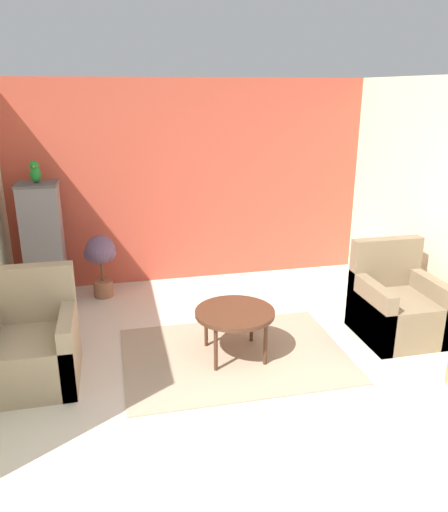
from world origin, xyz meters
TOP-DOWN VIEW (x-y plane):
  - ground_plane at (0.00, 0.00)m, footprint 20.00×20.00m
  - wall_back_accent at (0.00, 3.67)m, footprint 4.65×0.06m
  - wall_right at (2.29, 1.82)m, footprint 0.06×3.64m
  - area_rug at (0.03, 1.47)m, footprint 2.10×1.51m
  - coffee_table at (0.03, 1.47)m, footprint 0.75×0.75m
  - armchair_left at (-1.78, 1.46)m, footprint 0.76×0.79m
  - armchair_right at (1.74, 1.52)m, footprint 0.76×0.79m
  - birdcage at (-1.83, 3.22)m, footprint 0.56×0.56m
  - parrot at (-1.83, 3.22)m, footprint 0.12×0.21m
  - potted_plant at (-1.20, 3.23)m, footprint 0.38×0.35m

SIDE VIEW (x-z plane):
  - ground_plane at x=0.00m, z-range 0.00..0.00m
  - area_rug at x=0.03m, z-range 0.00..0.01m
  - armchair_left at x=-1.78m, z-range -0.17..0.79m
  - armchair_right at x=1.74m, z-range -0.17..0.79m
  - coffee_table at x=0.03m, z-range 0.19..0.66m
  - potted_plant at x=-1.20m, z-range 0.12..0.90m
  - birdcage at x=-1.83m, z-range -0.02..1.41m
  - wall_back_accent at x=0.00m, z-range 0.00..2.56m
  - wall_right at x=2.29m, z-range 0.00..2.56m
  - parrot at x=-1.83m, z-range 1.42..1.68m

